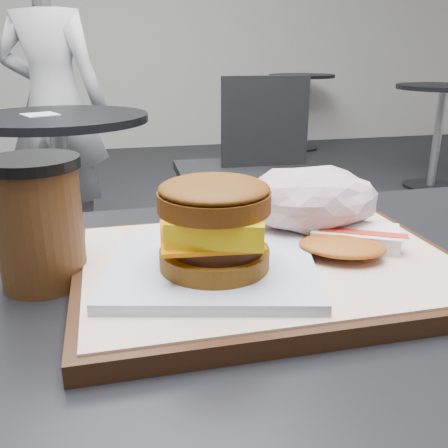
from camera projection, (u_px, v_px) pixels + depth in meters
customer_table at (295, 445)px, 0.54m from camera, size 0.80×0.60×0.77m
serving_tray at (268, 267)px, 0.50m from camera, size 0.38×0.28×0.02m
breakfast_sandwich at (214, 235)px, 0.45m from camera, size 0.23×0.21×0.09m
hash_brown at (349, 240)px, 0.52m from camera, size 0.13×0.12×0.02m
crumpled_wrapper at (310, 199)px, 0.57m from camera, size 0.16×0.13×0.07m
coffee_cup at (39, 222)px, 0.47m from camera, size 0.09×0.09×0.13m
neighbor_table at (62, 165)px, 1.99m from camera, size 0.70×0.70×0.75m
napkin at (40, 114)px, 1.91m from camera, size 0.16×0.16×0.00m
neighbor_chair at (238, 160)px, 2.27m from camera, size 0.61×0.43×0.88m
patron at (54, 104)px, 2.46m from camera, size 0.63×0.53×1.46m
bg_table_near at (441, 112)px, 3.60m from camera, size 0.66×0.66×0.75m
bg_table_far at (301, 94)px, 5.07m from camera, size 0.66×0.66×0.75m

